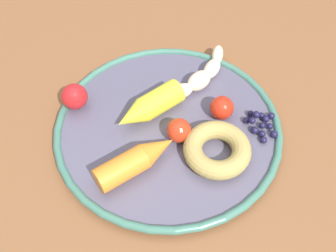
# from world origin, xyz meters

# --- Properties ---
(dining_table) EXTENTS (0.95, 0.91, 0.75)m
(dining_table) POSITION_xyz_m (0.00, 0.00, 0.65)
(dining_table) COLOR brown
(dining_table) RESTS_ON ground_plane
(plate) EXTENTS (0.36, 0.36, 0.02)m
(plate) POSITION_xyz_m (0.06, 0.03, 0.75)
(plate) COLOR #514C60
(plate) RESTS_ON dining_table
(banana) EXTENTS (0.16, 0.13, 0.03)m
(banana) POSITION_xyz_m (0.15, -0.00, 0.77)
(banana) COLOR beige
(banana) RESTS_ON plate
(carrot_orange) EXTENTS (0.11, 0.12, 0.04)m
(carrot_orange) POSITION_xyz_m (-0.03, 0.06, 0.78)
(carrot_orange) COLOR orange
(carrot_orange) RESTS_ON plate
(carrot_yellow) EXTENTS (0.11, 0.11, 0.04)m
(carrot_yellow) POSITION_xyz_m (0.07, 0.06, 0.78)
(carrot_yellow) COLOR yellow
(carrot_yellow) RESTS_ON plate
(donut) EXTENTS (0.12, 0.12, 0.03)m
(donut) POSITION_xyz_m (0.01, -0.05, 0.77)
(donut) COLOR #A88F4B
(donut) RESTS_ON plate
(blueberry_pile) EXTENTS (0.06, 0.05, 0.02)m
(blueberry_pile) POSITION_xyz_m (0.07, -0.11, 0.76)
(blueberry_pile) COLOR #191638
(blueberry_pile) RESTS_ON plate
(tomato_near) EXTENTS (0.04, 0.04, 0.04)m
(tomato_near) POSITION_xyz_m (0.03, 0.01, 0.78)
(tomato_near) COLOR red
(tomato_near) RESTS_ON plate
(tomato_mid) EXTENTS (0.04, 0.04, 0.04)m
(tomato_mid) POSITION_xyz_m (0.08, 0.18, 0.78)
(tomato_mid) COLOR red
(tomato_mid) RESTS_ON plate
(tomato_far) EXTENTS (0.04, 0.04, 0.04)m
(tomato_far) POSITION_xyz_m (0.09, -0.05, 0.78)
(tomato_far) COLOR red
(tomato_far) RESTS_ON plate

